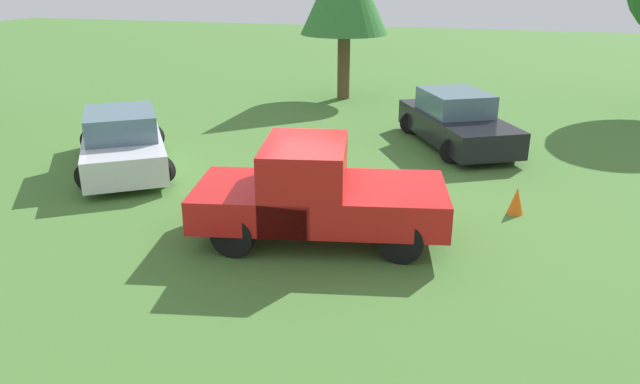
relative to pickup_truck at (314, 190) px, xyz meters
The scene contains 5 objects.
ground_plane 1.26m from the pickup_truck, 86.20° to the left, with size 80.00×80.00×0.00m, color #477533.
pickup_truck is the anchor object (origin of this frame).
sedan_near 6.20m from the pickup_truck, 154.53° to the left, with size 4.05×4.83×1.47m.
sedan_far 7.21m from the pickup_truck, 73.18° to the left, with size 3.65×4.76×1.47m.
traffic_cone 4.25m from the pickup_truck, 31.48° to the left, with size 0.32×0.32×0.55m, color orange.
Camera 1 is at (2.72, -10.44, 4.66)m, focal length 33.71 mm.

